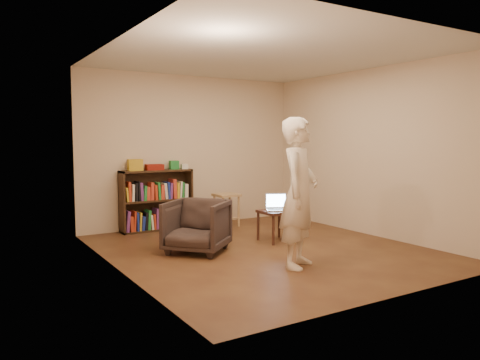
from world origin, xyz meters
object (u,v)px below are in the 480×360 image
bookshelf (156,204)px  armchair (197,226)px  laptop (277,206)px  stool (226,200)px  person (299,193)px  side_table (276,216)px

bookshelf → armchair: 1.75m
bookshelf → laptop: (1.22, -1.71, 0.08)m
stool → person: size_ratio=0.32×
laptop → person: size_ratio=0.23×
side_table → laptop: bearing=50.4°
side_table → laptop: size_ratio=1.12×
armchair → laptop: 1.34m
armchair → laptop: size_ratio=1.90×
armchair → person: (0.71, -1.27, 0.53)m
armchair → person: bearing=-12.6°
side_table → person: bearing=-115.2°
stool → armchair: size_ratio=0.73×
stool → armchair: bearing=-131.9°
side_table → person: person is taller
bookshelf → laptop: size_ratio=2.95×
person → stool: bearing=43.8°
person → armchair: bearing=84.9°
person → laptop: bearing=30.0°
person → bookshelf: bearing=66.8°
stool → person: 2.78m
stool → laptop: laptop is taller
side_table → laptop: (0.03, 0.03, 0.14)m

